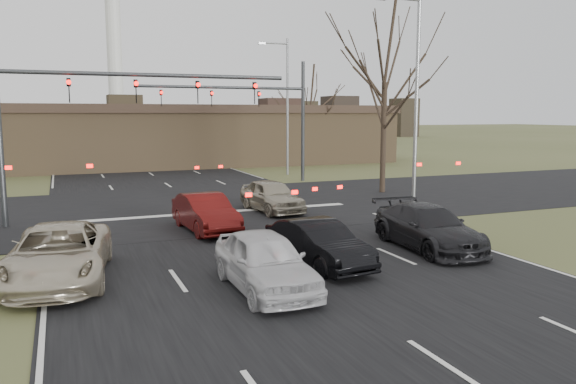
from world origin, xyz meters
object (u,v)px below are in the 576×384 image
at_px(car_red_ahead, 206,213).
at_px(car_silver_ahead, 272,196).
at_px(car_silver_suv, 58,254).
at_px(streetlight_right_far, 285,100).
at_px(car_white_sedan, 265,261).
at_px(mast_arm_far, 263,106).
at_px(car_charcoal_sedan, 428,227).
at_px(streetlight_right_near, 413,91).
at_px(building, 161,135).
at_px(mast_arm_near, 85,101).
at_px(car_black_hatch, 318,244).

bearing_deg(car_red_ahead, car_silver_ahead, 34.56).
xyz_separation_m(car_silver_suv, car_red_ahead, (5.33, 4.98, -0.04)).
relative_size(streetlight_right_far, car_white_sedan, 2.22).
distance_m(mast_arm_far, car_silver_ahead, 11.94).
bearing_deg(car_charcoal_sedan, streetlight_right_near, 64.30).
distance_m(streetlight_right_far, car_red_ahead, 21.23).
height_order(building, car_red_ahead, building).
bearing_deg(car_white_sedan, mast_arm_far, 70.44).
bearing_deg(building, streetlight_right_far, -56.35).
relative_size(streetlight_right_far, car_red_ahead, 2.26).
xyz_separation_m(mast_arm_near, streetlight_right_near, (14.05, -3.00, 0.51)).
height_order(streetlight_right_far, car_charcoal_sedan, streetlight_right_far).
xyz_separation_m(streetlight_right_far, car_white_sedan, (-10.85, -25.60, -4.82)).
bearing_deg(streetlight_right_far, car_black_hatch, -109.66).
distance_m(streetlight_right_near, streetlight_right_far, 17.01).
distance_m(building, car_charcoal_sedan, 34.65).
height_order(streetlight_right_near, car_white_sedan, streetlight_right_near).
height_order(mast_arm_near, car_charcoal_sedan, mast_arm_near).
distance_m(building, mast_arm_far, 15.75).
height_order(streetlight_right_far, car_red_ahead, streetlight_right_far).
height_order(streetlight_right_near, streetlight_right_far, same).
distance_m(streetlight_right_near, car_charcoal_sedan, 8.88).
xyz_separation_m(building, streetlight_right_near, (6.82, -28.00, 2.92)).
xyz_separation_m(mast_arm_near, car_white_sedan, (3.70, -11.60, -4.31)).
relative_size(mast_arm_near, mast_arm_far, 1.09).
bearing_deg(streetlight_right_far, streetlight_right_near, -91.68).
xyz_separation_m(mast_arm_near, car_silver_ahead, (8.00, -0.62, -4.32)).
height_order(mast_arm_near, streetlight_right_near, streetlight_right_near).
bearing_deg(car_silver_suv, car_white_sedan, -21.82).
bearing_deg(streetlight_right_far, mast_arm_far, -128.11).
xyz_separation_m(mast_arm_near, streetlight_right_far, (14.55, 14.00, 0.51)).
bearing_deg(streetlight_right_far, car_silver_suv, -124.77).
bearing_deg(streetlight_right_far, car_silver_ahead, -114.15).
xyz_separation_m(mast_arm_near, car_charcoal_sedan, (10.35, -9.45, -4.34)).
bearing_deg(mast_arm_near, streetlight_right_far, 43.89).
distance_m(building, car_black_hatch, 35.15).
height_order(streetlight_right_near, car_silver_ahead, streetlight_right_near).
relative_size(mast_arm_near, streetlight_right_near, 1.21).
relative_size(streetlight_right_far, car_charcoal_sedan, 1.97).
relative_size(mast_arm_far, car_silver_suv, 2.01).
distance_m(building, car_white_sedan, 36.82).
distance_m(building, mast_arm_near, 26.14).
height_order(car_black_hatch, car_charcoal_sedan, car_charcoal_sedan).
distance_m(car_silver_suv, car_silver_ahead, 12.35).
relative_size(mast_arm_near, car_red_ahead, 2.74).
xyz_separation_m(mast_arm_far, car_black_hatch, (-5.46, -20.07, -4.33)).
bearing_deg(car_silver_ahead, car_charcoal_sedan, -79.57).
relative_size(building, streetlight_right_near, 4.24).
xyz_separation_m(building, car_silver_ahead, (0.77, -25.62, -1.91)).
relative_size(mast_arm_far, car_silver_ahead, 2.52).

